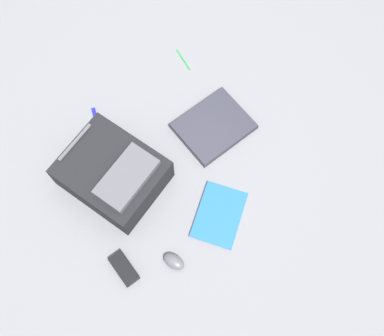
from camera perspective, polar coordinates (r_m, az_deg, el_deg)
The scene contains 8 objects.
ground_plane at distance 2.05m, azimuth -1.35°, elevation -0.37°, with size 3.49×3.49×0.00m, color slate.
backpack at distance 1.99m, azimuth -9.68°, elevation -0.66°, with size 0.43×0.48×0.19m.
laptop at distance 2.12m, azimuth 2.67°, elevation 5.20°, with size 0.32×0.26×0.03m.
book_comic at distance 1.98m, azimuth 3.46°, elevation -5.75°, with size 0.32×0.30×0.02m.
computer_mouse at distance 1.93m, azimuth -2.27°, elevation -11.43°, with size 0.06×0.09×0.04m, color #4C4C51.
power_brick at distance 1.95m, azimuth -8.40°, elevation -12.18°, with size 0.06×0.14×0.03m, color black.
pen_black at distance 2.32m, azimuth -1.09°, elevation 13.25°, with size 0.01×0.01×0.13m, color #198C33.
usb_stick at distance 2.22m, azimuth -12.00°, elevation 6.79°, with size 0.02×0.04×0.01m, color #191999.
Camera 1 is at (-0.41, -0.59, 1.92)m, focal length 43.22 mm.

